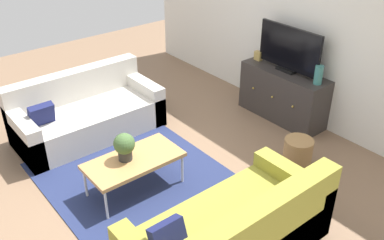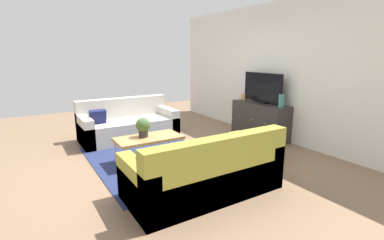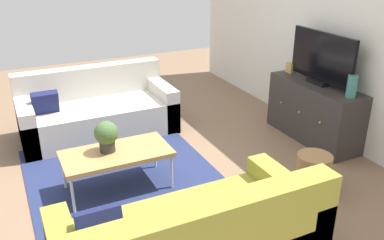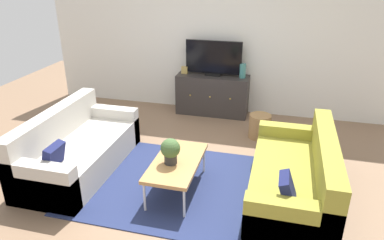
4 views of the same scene
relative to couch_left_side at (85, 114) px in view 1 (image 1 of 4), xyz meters
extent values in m
plane|color=#84664C|center=(1.44, 0.10, -0.27)|extent=(10.00, 10.00, 0.00)
cube|color=silver|center=(1.44, 2.65, 1.08)|extent=(6.40, 0.12, 2.70)
cube|color=navy|center=(1.44, -0.05, -0.27)|extent=(2.50, 1.90, 0.01)
cube|color=beige|center=(0.09, 0.00, -0.07)|extent=(0.89, 1.90, 0.41)
cube|color=beige|center=(-0.26, 0.00, 0.13)|extent=(0.20, 1.90, 0.81)
cube|color=beige|center=(0.09, 0.86, 0.01)|extent=(0.89, 0.18, 0.57)
cube|color=beige|center=(0.09, -0.85, 0.01)|extent=(0.89, 0.18, 0.57)
cube|color=#191E4C|center=(0.14, -0.61, 0.26)|extent=(0.17, 0.30, 0.32)
cube|color=olive|center=(2.79, 0.00, -0.07)|extent=(0.89, 1.90, 0.41)
cube|color=olive|center=(2.79, 0.86, 0.01)|extent=(0.89, 0.18, 0.57)
cube|color=#191E4C|center=(2.74, -0.61, 0.26)|extent=(0.19, 0.30, 0.32)
cube|color=#B7844C|center=(1.46, -0.15, 0.12)|extent=(0.54, 1.04, 0.04)
cylinder|color=silver|center=(1.23, -0.63, -0.09)|extent=(0.03, 0.03, 0.37)
cylinder|color=silver|center=(1.69, -0.63, -0.09)|extent=(0.03, 0.03, 0.37)
cylinder|color=silver|center=(1.23, 0.33, -0.09)|extent=(0.03, 0.03, 0.37)
cylinder|color=silver|center=(1.69, 0.33, -0.09)|extent=(0.03, 0.03, 0.37)
cylinder|color=#2D2D2D|center=(1.41, -0.22, 0.20)|extent=(0.15, 0.15, 0.11)
sphere|color=#426033|center=(1.41, -0.22, 0.34)|extent=(0.23, 0.23, 0.23)
cube|color=#332D2B|center=(1.38, 2.37, 0.09)|extent=(1.28, 0.44, 0.72)
sphere|color=#B79338|center=(1.02, 2.14, 0.13)|extent=(0.03, 0.03, 0.03)
sphere|color=#B79338|center=(1.38, 2.14, 0.13)|extent=(0.03, 0.03, 0.03)
sphere|color=#B79338|center=(1.74, 2.14, 0.13)|extent=(0.03, 0.03, 0.03)
cube|color=black|center=(1.38, 2.39, 0.47)|extent=(0.28, 0.16, 0.04)
cube|color=black|center=(1.38, 2.39, 0.78)|extent=(0.99, 0.04, 0.58)
cylinder|color=teal|center=(1.91, 2.37, 0.57)|extent=(0.11, 0.11, 0.25)
cube|color=tan|center=(0.86, 2.37, 0.51)|extent=(0.11, 0.07, 0.13)
cylinder|color=#9E7547|center=(2.31, 1.58, -0.08)|extent=(0.34, 0.34, 0.38)
camera|label=1|loc=(4.80, -2.03, 2.80)|focal=40.13mm
camera|label=2|loc=(5.49, -1.83, 1.42)|focal=26.41mm
camera|label=3|loc=(4.97, -1.03, 1.99)|focal=38.60mm
camera|label=4|loc=(2.57, -3.67, 2.29)|focal=33.56mm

